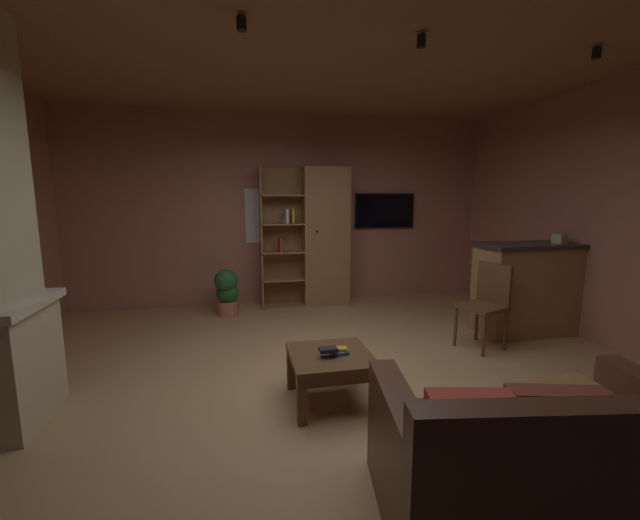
{
  "coord_description": "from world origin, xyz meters",
  "views": [
    {
      "loc": [
        -0.76,
        -3.18,
        1.63
      ],
      "look_at": [
        0.0,
        0.4,
        1.05
      ],
      "focal_mm": 22.24,
      "sensor_mm": 36.0,
      "label": 1
    }
  ],
  "objects_px": {
    "leather_couch": "(540,469)",
    "table_book_0": "(339,353)",
    "coffee_table": "(331,364)",
    "potted_floor_plant": "(227,291)",
    "table_book_1": "(339,349)",
    "wall_mounted_tv": "(384,211)",
    "bookshelf_cabinet": "(320,237)",
    "dining_chair": "(487,300)",
    "kitchen_bar_counter": "(533,288)",
    "tissue_box": "(559,239)",
    "table_book_2": "(328,350)"
  },
  "relations": [
    {
      "from": "coffee_table",
      "to": "table_book_0",
      "type": "relative_size",
      "value": 4.73
    },
    {
      "from": "coffee_table",
      "to": "table_book_0",
      "type": "height_order",
      "value": "table_book_0"
    },
    {
      "from": "table_book_2",
      "to": "table_book_1",
      "type": "bearing_deg",
      "value": 30.9
    },
    {
      "from": "kitchen_bar_counter",
      "to": "table_book_0",
      "type": "relative_size",
      "value": 10.27
    },
    {
      "from": "dining_chair",
      "to": "table_book_1",
      "type": "bearing_deg",
      "value": -156.73
    },
    {
      "from": "leather_couch",
      "to": "table_book_1",
      "type": "height_order",
      "value": "leather_couch"
    },
    {
      "from": "table_book_2",
      "to": "potted_floor_plant",
      "type": "xyz_separation_m",
      "value": [
        -0.82,
        2.67,
        -0.11
      ]
    },
    {
      "from": "table_book_1",
      "to": "dining_chair",
      "type": "height_order",
      "value": "dining_chair"
    },
    {
      "from": "table_book_0",
      "to": "table_book_1",
      "type": "xyz_separation_m",
      "value": [
        0.0,
        0.03,
        0.02
      ]
    },
    {
      "from": "leather_couch",
      "to": "table_book_0",
      "type": "relative_size",
      "value": 12.35
    },
    {
      "from": "table_book_2",
      "to": "coffee_table",
      "type": "bearing_deg",
      "value": 58.88
    },
    {
      "from": "coffee_table",
      "to": "potted_floor_plant",
      "type": "height_order",
      "value": "potted_floor_plant"
    },
    {
      "from": "potted_floor_plant",
      "to": "leather_couch",
      "type": "bearing_deg",
      "value": -68.72
    },
    {
      "from": "table_book_0",
      "to": "potted_floor_plant",
      "type": "relative_size",
      "value": 0.21
    },
    {
      "from": "bookshelf_cabinet",
      "to": "wall_mounted_tv",
      "type": "xyz_separation_m",
      "value": [
        1.11,
        0.21,
        0.39
      ]
    },
    {
      "from": "table_book_0",
      "to": "coffee_table",
      "type": "bearing_deg",
      "value": 158.2
    },
    {
      "from": "bookshelf_cabinet",
      "to": "tissue_box",
      "type": "xyz_separation_m",
      "value": [
        2.48,
        -1.92,
        0.12
      ]
    },
    {
      "from": "tissue_box",
      "to": "table_book_1",
      "type": "height_order",
      "value": "tissue_box"
    },
    {
      "from": "kitchen_bar_counter",
      "to": "dining_chair",
      "type": "distance_m",
      "value": 0.9
    },
    {
      "from": "leather_couch",
      "to": "coffee_table",
      "type": "relative_size",
      "value": 2.61
    },
    {
      "from": "wall_mounted_tv",
      "to": "potted_floor_plant",
      "type": "bearing_deg",
      "value": -167.61
    },
    {
      "from": "potted_floor_plant",
      "to": "wall_mounted_tv",
      "type": "height_order",
      "value": "wall_mounted_tv"
    },
    {
      "from": "table_book_0",
      "to": "table_book_2",
      "type": "xyz_separation_m",
      "value": [
        -0.1,
        -0.03,
        0.05
      ]
    },
    {
      "from": "table_book_1",
      "to": "bookshelf_cabinet",
      "type": "bearing_deg",
      "value": 80.91
    },
    {
      "from": "tissue_box",
      "to": "coffee_table",
      "type": "xyz_separation_m",
      "value": [
        -3.01,
        -1.04,
        -0.83
      ]
    },
    {
      "from": "kitchen_bar_counter",
      "to": "table_book_1",
      "type": "relative_size",
      "value": 10.74
    },
    {
      "from": "kitchen_bar_counter",
      "to": "table_book_0",
      "type": "xyz_separation_m",
      "value": [
        -2.72,
        -1.15,
        -0.14
      ]
    },
    {
      "from": "kitchen_bar_counter",
      "to": "coffee_table",
      "type": "relative_size",
      "value": 2.17
    },
    {
      "from": "dining_chair",
      "to": "coffee_table",
      "type": "bearing_deg",
      "value": -157.34
    },
    {
      "from": "table_book_0",
      "to": "wall_mounted_tv",
      "type": "xyz_separation_m",
      "value": [
        1.59,
        3.19,
        1.0
      ]
    },
    {
      "from": "bookshelf_cabinet",
      "to": "wall_mounted_tv",
      "type": "relative_size",
      "value": 2.1
    },
    {
      "from": "coffee_table",
      "to": "wall_mounted_tv",
      "type": "distance_m",
      "value": 3.74
    },
    {
      "from": "table_book_0",
      "to": "dining_chair",
      "type": "height_order",
      "value": "dining_chair"
    },
    {
      "from": "coffee_table",
      "to": "potted_floor_plant",
      "type": "bearing_deg",
      "value": 108.1
    },
    {
      "from": "leather_couch",
      "to": "table_book_0",
      "type": "height_order",
      "value": "leather_couch"
    },
    {
      "from": "potted_floor_plant",
      "to": "table_book_0",
      "type": "bearing_deg",
      "value": -70.82
    },
    {
      "from": "kitchen_bar_counter",
      "to": "wall_mounted_tv",
      "type": "height_order",
      "value": "wall_mounted_tv"
    },
    {
      "from": "table_book_1",
      "to": "wall_mounted_tv",
      "type": "relative_size",
      "value": 0.13
    },
    {
      "from": "bookshelf_cabinet",
      "to": "kitchen_bar_counter",
      "type": "xyz_separation_m",
      "value": [
        2.24,
        -1.83,
        -0.48
      ]
    },
    {
      "from": "table_book_1",
      "to": "dining_chair",
      "type": "distance_m",
      "value": 2.04
    },
    {
      "from": "bookshelf_cabinet",
      "to": "coffee_table",
      "type": "distance_m",
      "value": 3.09
    },
    {
      "from": "leather_couch",
      "to": "coffee_table",
      "type": "bearing_deg",
      "value": 116.82
    },
    {
      "from": "coffee_table",
      "to": "potted_floor_plant",
      "type": "relative_size",
      "value": 0.98
    },
    {
      "from": "table_book_2",
      "to": "dining_chair",
      "type": "distance_m",
      "value": 2.15
    },
    {
      "from": "leather_couch",
      "to": "wall_mounted_tv",
      "type": "bearing_deg",
      "value": 78.44
    },
    {
      "from": "table_book_2",
      "to": "kitchen_bar_counter",
      "type": "bearing_deg",
      "value": 22.75
    },
    {
      "from": "bookshelf_cabinet",
      "to": "potted_floor_plant",
      "type": "relative_size",
      "value": 3.15
    },
    {
      "from": "bookshelf_cabinet",
      "to": "dining_chair",
      "type": "height_order",
      "value": "bookshelf_cabinet"
    },
    {
      "from": "coffee_table",
      "to": "tissue_box",
      "type": "bearing_deg",
      "value": 19.07
    },
    {
      "from": "table_book_0",
      "to": "wall_mounted_tv",
      "type": "relative_size",
      "value": 0.14
    }
  ]
}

